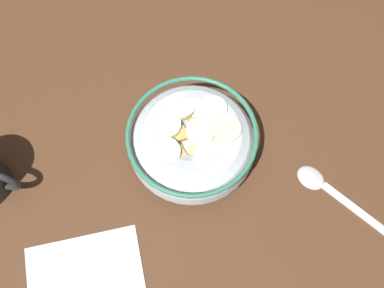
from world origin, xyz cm
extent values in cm
cube|color=#472B19|center=(0.00, 0.00, -1.00)|extent=(102.09, 102.09, 2.00)
cylinder|color=#B2BCC6|center=(0.00, 0.00, 0.30)|extent=(8.68, 8.68, 0.60)
torus|color=#B2BCC6|center=(0.00, 0.00, 3.17)|extent=(15.78, 15.78, 6.34)
torus|color=#337259|center=(0.00, 0.00, 6.04)|extent=(15.90, 15.90, 0.60)
cylinder|color=white|center=(0.00, 0.00, 4.42)|extent=(11.97, 11.97, 0.40)
cube|color=tan|center=(-1.50, -4.59, 4.94)|extent=(2.08, 2.06, 0.84)
cube|color=tan|center=(-2.61, -1.90, 5.15)|extent=(2.43, 2.45, 0.92)
cube|color=#B78947|center=(-0.76, 2.91, 5.12)|extent=(2.37, 2.36, 0.83)
cube|color=#AD7F42|center=(-4.69, 1.66, 5.03)|extent=(2.25, 2.18, 1.02)
cube|color=#AD7F42|center=(2.17, 3.06, 5.12)|extent=(2.27, 2.29, 0.85)
cube|color=tan|center=(-2.67, 1.28, 5.07)|extent=(2.48, 2.51, 1.04)
cube|color=tan|center=(3.13, 1.27, 4.99)|extent=(2.37, 2.33, 0.98)
cube|color=tan|center=(0.45, 5.04, 4.97)|extent=(1.87, 1.89, 0.84)
cube|color=#AD7F42|center=(-1.10, 4.50, 5.10)|extent=(2.48, 2.48, 0.81)
cube|color=#AD7F42|center=(1.93, -3.17, 5.19)|extent=(2.02, 1.96, 0.98)
cube|color=#B78947|center=(-1.61, -0.17, 5.11)|extent=(2.42, 2.42, 0.82)
cube|color=#B78947|center=(3.21, -0.53, 5.00)|extent=(2.50, 2.49, 0.97)
cube|color=#AD7F42|center=(1.01, 0.24, 5.04)|extent=(2.52, 2.52, 0.93)
cube|color=tan|center=(-0.77, -3.04, 5.16)|extent=(2.48, 2.48, 0.80)
cube|color=#B78947|center=(-4.90, -0.90, 5.18)|extent=(2.51, 2.51, 0.93)
cube|color=tan|center=(-3.40, 3.12, 4.99)|extent=(1.88, 1.85, 0.86)
cube|color=tan|center=(0.58, -4.04, 5.14)|extent=(2.45, 2.44, 0.89)
cube|color=tan|center=(1.00, -1.70, 4.92)|extent=(2.44, 2.42, 0.95)
cube|color=#B78947|center=(4.81, -1.02, 5.14)|extent=(2.46, 2.45, 0.88)
cylinder|color=#F4EABC|center=(0.84, 0.57, 5.85)|extent=(4.79, 4.79, 1.27)
cylinder|color=#F4EABC|center=(-3.24, 0.56, 5.78)|extent=(4.39, 4.39, 1.05)
cylinder|color=#F9EFC6|center=(-2.52, -2.90, 6.05)|extent=(4.98, 4.99, 1.08)
cylinder|color=#F4EABC|center=(2.42, -2.13, 5.85)|extent=(3.97, 3.94, 1.17)
cylinder|color=beige|center=(3.87, 1.47, 6.31)|extent=(4.11, 4.11, 1.19)
cylinder|color=#F4EABC|center=(1.75, 3.73, 6.09)|extent=(3.85, 3.81, 0.99)
cylinder|color=#F9EFC6|center=(-2.14, 3.34, 6.04)|extent=(4.29, 4.32, 1.14)
ellipsoid|color=#B7B7BC|center=(15.56, 0.27, 0.40)|extent=(4.60, 4.26, 0.80)
cube|color=#B7B7BC|center=(21.64, -3.00, 0.18)|extent=(9.41, 5.68, 0.36)
cube|color=silver|center=(-9.09, -17.35, 0.15)|extent=(15.60, 13.02, 0.30)
camera|label=1|loc=(4.93, -21.82, 55.89)|focal=43.13mm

